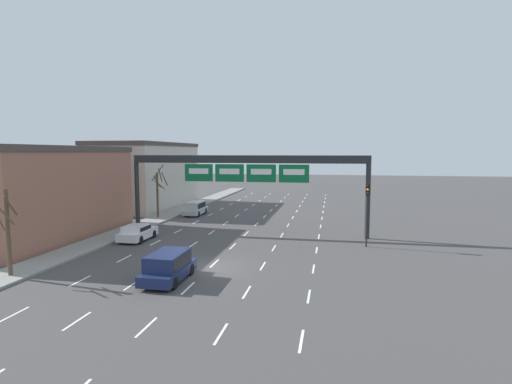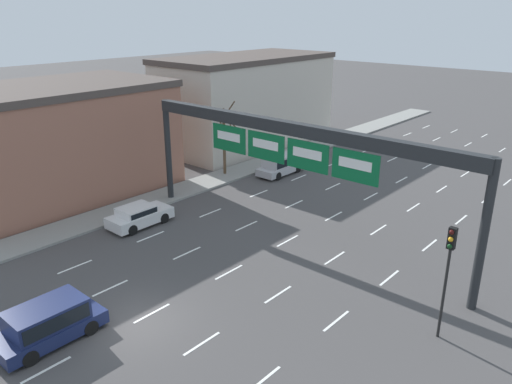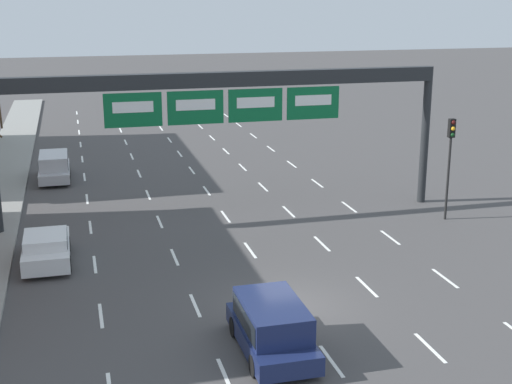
{
  "view_description": "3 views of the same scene",
  "coord_description": "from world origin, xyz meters",
  "px_view_note": "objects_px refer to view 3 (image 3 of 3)",
  "views": [
    {
      "loc": [
        7.69,
        -24.19,
        7.44
      ],
      "look_at": [
        1.46,
        8.18,
        4.16
      ],
      "focal_mm": 28.0,
      "sensor_mm": 36.0,
      "label": 1
    },
    {
      "loc": [
        16.24,
        -10.4,
        12.92
      ],
      "look_at": [
        1.01,
        7.0,
        4.45
      ],
      "focal_mm": 35.0,
      "sensor_mm": 36.0,
      "label": 2
    },
    {
      "loc": [
        -7.12,
        -22.18,
        10.73
      ],
      "look_at": [
        0.26,
        6.01,
        2.61
      ],
      "focal_mm": 50.0,
      "sensor_mm": 36.0,
      "label": 3
    }
  ],
  "objects_px": {
    "suv_silver": "(54,165)",
    "suv_navy": "(272,324)",
    "car_white": "(46,247)",
    "traffic_light_near_gantry": "(450,149)",
    "sign_gantry": "(224,96)"
  },
  "relations": [
    {
      "from": "car_white",
      "to": "suv_navy",
      "type": "xyz_separation_m",
      "value": [
        6.89,
        -9.56,
        0.22
      ]
    },
    {
      "from": "suv_silver",
      "to": "traffic_light_near_gantry",
      "type": "relative_size",
      "value": 0.88
    },
    {
      "from": "sign_gantry",
      "to": "suv_navy",
      "type": "relative_size",
      "value": 5.02
    },
    {
      "from": "sign_gantry",
      "to": "car_white",
      "type": "distance_m",
      "value": 10.93
    },
    {
      "from": "car_white",
      "to": "suv_navy",
      "type": "bearing_deg",
      "value": -54.2
    },
    {
      "from": "car_white",
      "to": "suv_silver",
      "type": "bearing_deg",
      "value": 89.32
    },
    {
      "from": "suv_silver",
      "to": "traffic_light_near_gantry",
      "type": "bearing_deg",
      "value": -34.48
    },
    {
      "from": "suv_navy",
      "to": "traffic_light_near_gantry",
      "type": "height_order",
      "value": "traffic_light_near_gantry"
    },
    {
      "from": "suv_silver",
      "to": "suv_navy",
      "type": "distance_m",
      "value": 24.61
    },
    {
      "from": "sign_gantry",
      "to": "car_white",
      "type": "xyz_separation_m",
      "value": [
        -8.48,
        -4.38,
        -5.33
      ]
    },
    {
      "from": "suv_silver",
      "to": "suv_navy",
      "type": "height_order",
      "value": "suv_navy"
    },
    {
      "from": "car_white",
      "to": "suv_silver",
      "type": "relative_size",
      "value": 0.93
    },
    {
      "from": "car_white",
      "to": "traffic_light_near_gantry",
      "type": "xyz_separation_m",
      "value": [
        18.88,
        1.27,
        2.84
      ]
    },
    {
      "from": "suv_navy",
      "to": "traffic_light_near_gantry",
      "type": "distance_m",
      "value": 16.36
    },
    {
      "from": "suv_navy",
      "to": "traffic_light_near_gantry",
      "type": "bearing_deg",
      "value": 42.09
    }
  ]
}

